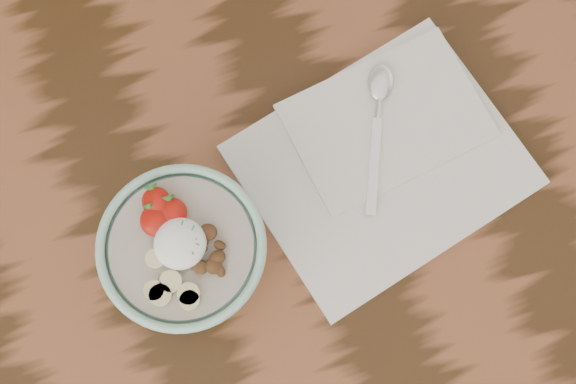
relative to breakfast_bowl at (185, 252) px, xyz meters
The scene contains 4 objects.
table 23.37cm from the breakfast_bowl, 22.77° to the right, with size 160.00×90.00×75.00cm.
breakfast_bowl is the anchor object (origin of this frame).
napkin 24.64cm from the breakfast_bowl, ahead, with size 33.11×28.82×1.78cm.
spoon 27.25cm from the breakfast_bowl, 19.43° to the left, with size 9.49×16.55×0.91cm.
Camera 1 is at (-11.16, -8.83, 161.76)cm, focal length 50.00 mm.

